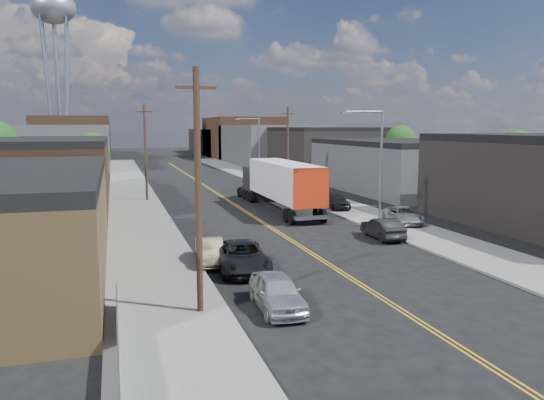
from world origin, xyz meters
TOP-DOWN VIEW (x-y plane):
  - ground at (0.00, 60.00)m, footprint 260.00×260.00m
  - centerline at (0.00, 45.00)m, footprint 0.32×120.00m
  - sidewalk_left at (-9.50, 45.00)m, footprint 5.00×140.00m
  - sidewalk_right at (9.50, 45.00)m, footprint 5.00×140.00m
  - warehouse_brown at (-18.00, 44.00)m, footprint 12.00×26.00m
  - industrial_right_b at (22.00, 46.00)m, footprint 14.00×24.00m
  - industrial_right_c at (22.00, 72.00)m, footprint 14.00×22.00m
  - skyline_left_a at (-20.00, 95.00)m, footprint 16.00×30.00m
  - skyline_right_a at (20.00, 95.00)m, footprint 16.00×30.00m
  - skyline_left_b at (-20.00, 120.00)m, footprint 16.00×26.00m
  - skyline_right_b at (20.00, 120.00)m, footprint 16.00×26.00m
  - skyline_left_c at (-20.00, 140.00)m, footprint 16.00×40.00m
  - skyline_right_c at (20.00, 140.00)m, footprint 16.00×40.00m
  - water_tower at (-22.00, 110.00)m, footprint 9.00×9.00m
  - streetlight_near at (7.60, 25.00)m, footprint 3.39×0.25m
  - streetlight_far at (7.60, 60.00)m, footprint 3.39×0.25m
  - utility_pole_left_near at (-8.20, 10.00)m, footprint 1.60×0.26m
  - utility_pole_left_far at (-8.20, 45.00)m, footprint 1.60×0.26m
  - utility_pole_right at (8.20, 48.00)m, footprint 1.60×0.26m
  - chainlink_fence at (-11.50, 3.50)m, footprint 0.05×16.00m
  - tree_left_far at (-13.94, 62.00)m, footprint 4.35×4.20m
  - tree_right_near at (30.06, 36.00)m, footprint 4.60×4.48m
  - tree_right_far at (30.06, 60.00)m, footprint 4.85×4.76m
  - semi_truck at (3.24, 35.75)m, footprint 2.96×17.25m
  - car_left_a at (-5.00, 9.64)m, footprint 1.94×4.51m
  - car_left_b at (-6.40, 18.00)m, footprint 1.97×4.41m
  - car_left_c at (-5.00, 16.00)m, footprint 3.04×5.78m
  - car_right_oncoming at (6.24, 21.23)m, footprint 1.78×4.46m
  - car_right_lot_a at (10.25, 25.30)m, footprint 2.93×4.99m
  - car_right_lot_c at (8.32, 34.00)m, footprint 2.21×4.52m
  - car_ahead_truck at (2.99, 43.82)m, footprint 2.88×5.41m

SIDE VIEW (x-z plane):
  - ground at x=0.00m, z-range 0.00..0.00m
  - centerline at x=0.00m, z-range 0.00..0.01m
  - sidewalk_left at x=-9.50m, z-range 0.00..0.15m
  - sidewalk_right at x=9.50m, z-range 0.00..0.15m
  - chainlink_fence at x=-11.50m, z-range 0.04..1.27m
  - car_left_b at x=-6.40m, z-range 0.00..1.41m
  - car_right_oncoming at x=6.24m, z-range 0.00..1.44m
  - car_ahead_truck at x=2.99m, z-range 0.00..1.45m
  - car_left_a at x=-5.00m, z-range 0.00..1.52m
  - car_left_c at x=-5.00m, z-range 0.00..1.55m
  - car_right_lot_a at x=10.25m, z-range 0.15..1.45m
  - car_right_lot_c at x=8.32m, z-range 0.15..1.63m
  - semi_truck at x=3.24m, z-range 0.32..4.85m
  - industrial_right_b at x=22.00m, z-range 0.00..6.10m
  - warehouse_brown at x=-18.00m, z-range 0.00..6.60m
  - skyline_left_c at x=-20.00m, z-range 0.00..7.00m
  - skyline_right_c at x=20.00m, z-range 0.00..7.00m
  - industrial_right_c at x=22.00m, z-range 0.00..7.60m
  - skyline_left_a at x=-20.00m, z-range 0.00..8.00m
  - skyline_right_a at x=20.00m, z-range 0.00..8.00m
  - tree_left_far at x=-13.94m, z-range 1.08..8.05m
  - tree_right_near at x=30.06m, z-range 1.15..8.59m
  - skyline_left_b at x=-20.00m, z-range 0.00..10.00m
  - skyline_right_b at x=20.00m, z-range 0.00..10.00m
  - utility_pole_left_near at x=-8.20m, z-range 0.14..10.14m
  - utility_pole_left_far at x=-8.20m, z-range 0.14..10.14m
  - utility_pole_right at x=8.20m, z-range 0.14..10.14m
  - tree_right_far at x=30.06m, z-range 1.22..9.13m
  - streetlight_near at x=7.60m, z-range 0.83..9.83m
  - streetlight_far at x=7.60m, z-range 0.83..9.83m
  - water_tower at x=-22.00m, z-range 12.20..49.10m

